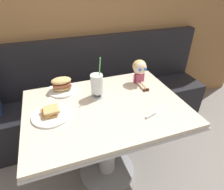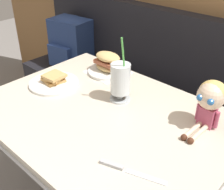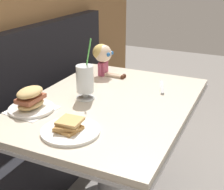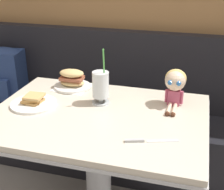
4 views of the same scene
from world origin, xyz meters
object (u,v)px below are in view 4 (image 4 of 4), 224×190
Objects in this scene: butter_knife at (142,141)px; seated_doll at (175,82)px; toast_plate at (34,102)px; sandwich_plate at (72,81)px; backpack at (3,73)px; milkshake_glass at (101,86)px.

butter_knife is 0.44m from seated_doll.
sandwich_plate reaches higher than toast_plate.
toast_plate is 0.62× the size of backpack.
seated_doll is 0.54× the size of backpack.
sandwich_plate is 0.54× the size of backpack.
milkshake_glass reaches higher than toast_plate.
butter_knife is at bearing -42.90° from sandwich_plate.
seated_doll reaches higher than sandwich_plate.
backpack is at bearing 146.94° from butter_knife.
toast_plate is 0.77m from seated_doll.
backpack reaches higher than butter_knife.
milkshake_glass is 0.29m from sandwich_plate.
milkshake_glass reaches higher than butter_knife.
milkshake_glass is (0.34, 0.12, 0.09)m from toast_plate.
toast_plate is at bearing -45.08° from backpack.
sandwich_plate is at bearing 145.03° from milkshake_glass.
milkshake_glass is at bearing -34.97° from sandwich_plate.
backpack is at bearing 163.77° from seated_doll.
seated_doll is (0.73, 0.21, 0.11)m from toast_plate.
milkshake_glass is 1.43× the size of sandwich_plate.
toast_plate is at bearing -163.94° from seated_doll.
toast_plate is 1.09× the size of butter_knife.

